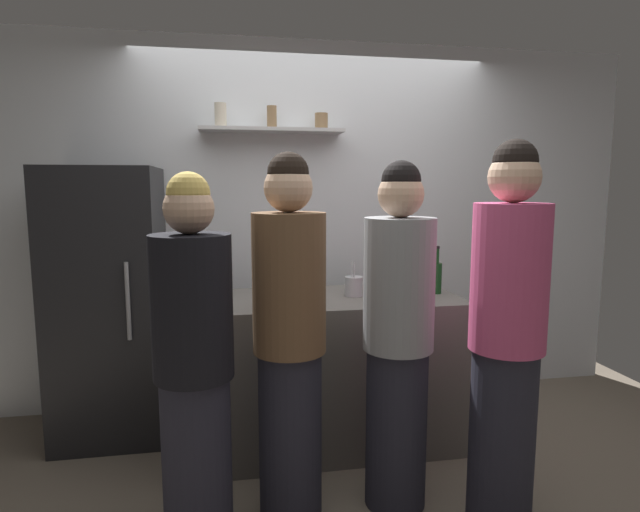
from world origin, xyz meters
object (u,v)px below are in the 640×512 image
Objects in this scene: baking_pan at (293,297)px; utensil_holder at (354,286)px; wine_bottle_green_glass at (436,276)px; person_brown_jacket at (290,341)px; person_blonde at (194,368)px; refrigerator at (109,304)px; water_bottle_plastic at (267,291)px; person_pink_top at (506,338)px; person_grey_hoodie at (398,340)px; wine_bottle_amber_glass at (379,273)px.

utensil_holder reaches higher than baking_pan.
wine_bottle_green_glass is 0.17× the size of person_brown_jacket.
refrigerator is at bearing -22.00° from person_blonde.
person_blonde is at bearing -123.02° from water_bottle_plastic.
baking_pan is 1.21m from person_pink_top.
refrigerator is 0.95× the size of person_pink_top.
utensil_holder is 0.13× the size of person_grey_hoodie.
person_brown_jacket is (0.07, -0.41, -0.16)m from water_bottle_plastic.
baking_pan is 0.62m from person_brown_jacket.
wine_bottle_green_glass reaches higher than water_bottle_plastic.
water_bottle_plastic is 0.13× the size of person_pink_top.
refrigerator is 1.46m from person_brown_jacket.
refrigerator reaches higher than baking_pan.
baking_pan is 0.39m from utensil_holder.
baking_pan is at bearing -110.53° from person_grey_hoodie.
baking_pan is 0.92m from person_blonde.
wine_bottle_amber_glass reaches higher than utensil_holder.
wine_bottle_green_glass is 1.65m from person_blonde.
person_blonde is (-0.36, -0.55, -0.21)m from water_bottle_plastic.
person_grey_hoodie reaches higher than wine_bottle_green_glass.
person_pink_top is (0.50, -0.90, -0.08)m from utensil_holder.
water_bottle_plastic is (-0.74, -0.42, -0.01)m from wine_bottle_amber_glass.
wine_bottle_green_glass is at bearing 179.13° from person_grey_hoodie.
person_blonde is (-0.90, -0.82, -0.17)m from utensil_holder.
person_grey_hoodie reaches higher than person_blonde.
person_blonde is 0.45m from person_brown_jacket.
person_pink_top is at bearing -48.78° from person_brown_jacket.
person_blonde reaches higher than water_bottle_plastic.
refrigerator reaches higher than water_bottle_plastic.
water_bottle_plastic is 0.14× the size of person_grey_hoodie.
wine_bottle_green_glass is at bearing -25.93° from wine_bottle_amber_glass.
refrigerator is at bearing 158.81° from baking_pan.
person_pink_top is at bearing -43.39° from baking_pan.
person_grey_hoodie is at bearing -130.53° from person_blonde.
person_brown_jacket is at bearing -56.43° from person_grey_hoodie.
person_blonde reaches higher than baking_pan.
wine_bottle_amber_glass is (0.20, 0.15, 0.05)m from utensil_holder.
water_bottle_plastic is at bearing -129.11° from baking_pan.
utensil_holder is 0.75× the size of wine_bottle_green_glass.
utensil_holder is 0.53m from wine_bottle_green_glass.
refrigerator is at bearing 98.60° from person_brown_jacket.
water_bottle_plastic is 1.22m from person_pink_top.
wine_bottle_green_glass is at bearing -10.45° from refrigerator.
utensil_holder is at bearing -13.58° from refrigerator.
person_grey_hoodie is at bearing -36.49° from person_brown_jacket.
person_grey_hoodie is 0.95× the size of person_pink_top.
utensil_holder is at bearing 178.76° from wine_bottle_green_glass.
person_blonde reaches higher than wine_bottle_amber_glass.
refrigerator is 7.68× the size of utensil_holder.
wine_bottle_amber_glass is at bearing 14.85° from person_brown_jacket.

